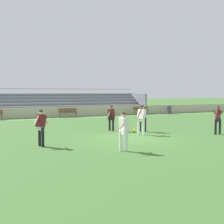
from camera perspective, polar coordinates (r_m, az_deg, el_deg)
ground_plane at (r=15.76m, az=3.30°, el=-5.10°), size 160.00×160.00×0.00m
field_line_sideline at (r=27.65m, az=-8.83°, el=-1.22°), size 44.00×0.12×0.01m
sideline_wall at (r=29.43m, az=-9.79°, el=0.01°), size 48.00×0.16×0.96m
bleacher_stand at (r=31.77m, az=-13.40°, el=1.57°), size 23.16×4.10×2.84m
bench_near_bin at (r=31.62m, az=5.66°, el=0.44°), size 1.80×0.40×0.90m
bench_far_right at (r=28.54m, az=-8.61°, el=0.03°), size 1.80×0.40×0.90m
trash_bin at (r=33.35m, az=11.04°, el=0.41°), size 0.56×0.56×0.91m
player_white_overlapping at (r=18.29m, az=6.01°, el=-0.74°), size 0.52×0.44×1.66m
player_white_wide_left at (r=16.94m, az=5.71°, el=-1.03°), size 0.75×0.53×1.69m
player_white_trailing_run at (r=12.18m, az=2.29°, el=-3.14°), size 0.62×0.47×1.64m
player_dark_deep_cover at (r=18.10m, az=19.97°, el=-0.99°), size 0.50×0.70×1.67m
player_dark_dropping_back at (r=18.54m, az=-0.13°, el=-0.75°), size 0.69×0.51×1.62m
player_dark_wide_right at (r=13.58m, az=-13.68°, el=-2.41°), size 0.73×0.54×1.68m
soccer_ball at (r=17.93m, az=4.32°, el=-3.64°), size 0.22×0.22×0.22m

